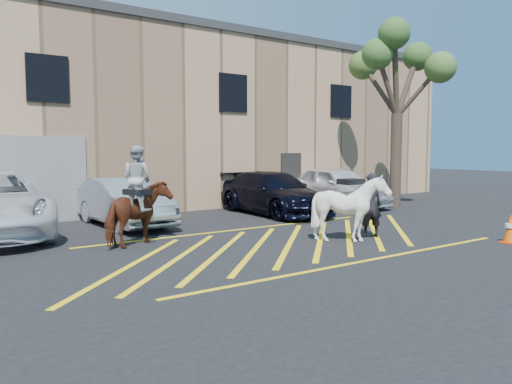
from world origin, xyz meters
TOP-DOWN VIEW (x-y plane):
  - ground at (0.00, 0.00)m, footprint 90.00×90.00m
  - car_silver_sedan at (-2.37, 4.88)m, footprint 1.73×4.55m
  - car_blue_suv at (3.15, 4.49)m, footprint 2.45×5.40m
  - car_white_suv at (6.69, 4.84)m, footprint 2.11×4.98m
  - handler at (2.37, -0.83)m, footprint 0.75×0.65m
  - warehouse at (-0.01, 11.99)m, footprint 32.42×10.20m
  - hatching_zone at (-0.00, -0.30)m, footprint 12.60×5.12m
  - mounted_bay at (-3.24, 1.64)m, footprint 2.04×1.64m
  - saddled_white at (1.37, -1.05)m, footprint 1.50×1.67m
  - traffic_cone at (4.57, -3.50)m, footprint 0.41×0.41m
  - tree at (8.36, 3.20)m, footprint 3.99×4.37m

SIDE VIEW (x-z plane):
  - ground at x=0.00m, z-range 0.00..0.00m
  - hatching_zone at x=0.00m, z-range 0.00..0.01m
  - traffic_cone at x=4.57m, z-range 0.00..0.73m
  - car_silver_sedan at x=-2.37m, z-range 0.00..1.48m
  - car_blue_suv at x=3.15m, z-range 0.00..1.53m
  - car_white_suv at x=6.69m, z-range 0.00..1.68m
  - handler at x=2.37m, z-range 0.00..1.73m
  - saddled_white at x=1.37m, z-range 0.01..1.75m
  - mounted_bay at x=-3.24m, z-range -0.24..2.22m
  - warehouse at x=-0.01m, z-range 0.00..7.30m
  - tree at x=8.36m, z-range 2.04..9.35m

